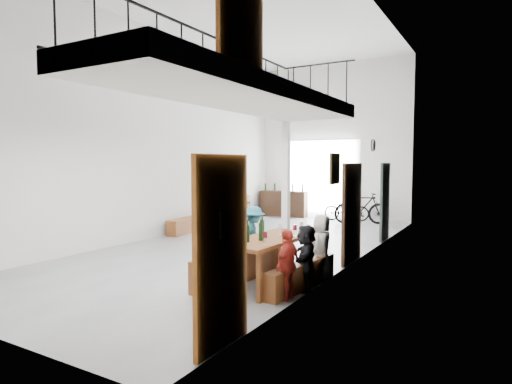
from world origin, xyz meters
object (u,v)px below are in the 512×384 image
Objects in this scene: bench_inner at (240,265)px; bicycle_near at (347,209)px; tasting_table at (269,243)px; serving_counter at (284,204)px; side_bench at (186,225)px; host_standing at (219,248)px; oak_barrel at (242,209)px.

bench_inner is 1.47× the size of bicycle_near.
tasting_table is 1.11× the size of serving_counter.
serving_counter reaches higher than bench_inner.
bicycle_near is at bearing 102.22° from tasting_table.
serving_counter is at bearing 81.11° from side_bench.
host_standing is at bearing 175.23° from bicycle_near.
side_bench is at bearing -103.34° from serving_counter.
bench_inner is 8.19m from bicycle_near.
tasting_table is 1.04× the size of host_standing.
host_standing is at bearing -62.35° from bench_inner.
bicycle_near is at bearing 113.10° from host_standing.
serving_counter is at bearing 125.92° from host_standing.
serving_counter is 2.44m from bicycle_near.
bicycle_near is at bearing -5.62° from serving_counter.
side_bench is 5.72m from bicycle_near.
side_bench is (-3.95, 3.41, -0.04)m from bench_inner.
oak_barrel reaches higher than tasting_table.
bench_inner is 1.46× the size of side_bench.
tasting_table is at bearing -54.70° from oak_barrel.
tasting_table is at bearing 0.49° from bench_inner.
bench_inner is at bearing -58.39° from oak_barrel.
oak_barrel is 9.22m from host_standing.
bench_inner is at bearing -73.11° from serving_counter.
tasting_table reaches higher than bench_inner.
side_bench is at bearing 146.46° from host_standing.
serving_counter is (-3.79, 8.22, -0.24)m from tasting_table.
bicycle_near is at bearing 56.10° from side_bench.
tasting_table is 2.25× the size of oak_barrel.
serving_counter reaches higher than tasting_table.
host_standing reaches higher than bicycle_near.
serving_counter is (0.57, 2.06, 0.03)m from oak_barrel.
bench_inner is at bearing -179.56° from tasting_table.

